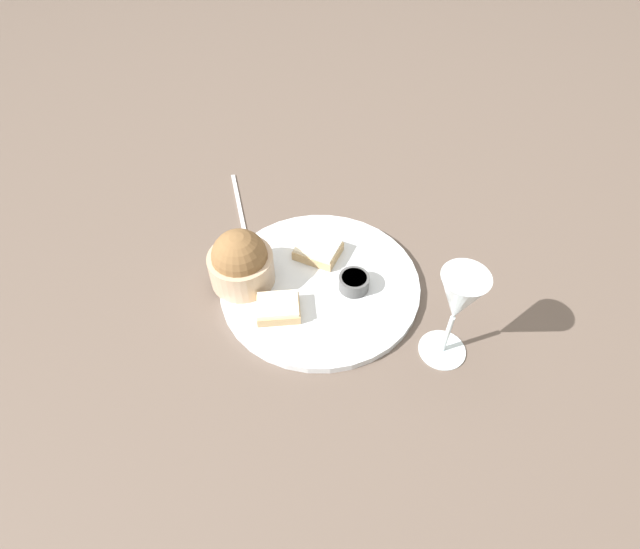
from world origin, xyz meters
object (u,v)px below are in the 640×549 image
Objects in this scene: sauce_ramekin at (354,282)px; fork at (238,201)px; wine_glass at (458,302)px; cheese_toast_far at (278,308)px; cheese_toast_near at (318,250)px; salad_bowl at (241,262)px.

sauce_ramekin is 0.34m from fork.
wine_glass reaches higher than sauce_ramekin.
cheese_toast_far is at bearing -7.76° from wine_glass.
wine_glass reaches higher than cheese_toast_far.
wine_glass reaches higher than cheese_toast_near.
cheese_toast_near is at bearing -109.94° from cheese_toast_far.
salad_bowl is 0.24m from fork.
cheese_toast_near is 1.14× the size of cheese_toast_far.
wine_glass is at bearing 163.35° from salad_bowl.
cheese_toast_far is 0.32m from fork.
salad_bowl is at bearing -41.86° from cheese_toast_far.
cheese_toast_far is (0.05, 0.14, 0.00)m from cheese_toast_near.
cheese_toast_far is at bearing 138.14° from salad_bowl.
sauce_ramekin is 0.21m from wine_glass.
cheese_toast_near is (-0.13, -0.08, -0.03)m from salad_bowl.
wine_glass is at bearing 141.36° from fork.
fork is at bearing -65.04° from cheese_toast_far.
cheese_toast_near and cheese_toast_far have the same top height.
sauce_ramekin is at bearing -150.64° from cheese_toast_far.
cheese_toast_near is 0.30m from wine_glass.
wine_glass reaches higher than salad_bowl.
salad_bowl is 1.21× the size of cheese_toast_near.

